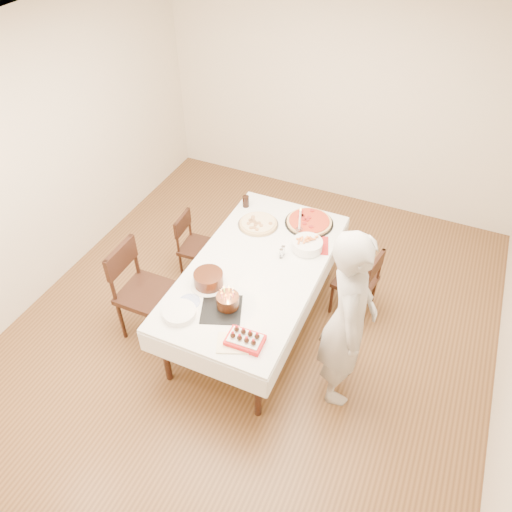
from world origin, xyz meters
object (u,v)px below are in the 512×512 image
at_px(chair_right_savory, 355,282).
at_px(strawberry_box, 245,340).
at_px(person, 348,320).
at_px(birthday_cake, 228,298).
at_px(chair_left_savory, 199,248).
at_px(pizza_white, 258,224).
at_px(taper_candle, 300,221).
at_px(layer_cake, 209,279).
at_px(chair_left_dessert, 147,293).
at_px(cola_glass, 246,201).
at_px(pasta_bowl, 307,245).
at_px(pizza_pepperoni, 309,222).
at_px(dining_table, 256,295).

relative_size(chair_right_savory, strawberry_box, 2.72).
height_order(person, birthday_cake, person).
xyz_separation_m(chair_left_savory, pizza_white, (0.61, 0.18, 0.39)).
bearing_deg(taper_candle, layer_cake, -115.48).
bearing_deg(chair_left_dessert, cola_glass, -107.90).
distance_m(chair_left_dessert, pasta_bowl, 1.57).
height_order(chair_left_savory, chair_left_dessert, chair_left_dessert).
relative_size(chair_left_savory, cola_glass, 6.08).
xyz_separation_m(pizza_pepperoni, taper_candle, (-0.04, -0.19, 0.13)).
bearing_deg(dining_table, pizza_pepperoni, 74.29).
xyz_separation_m(chair_left_dessert, cola_glass, (0.41, 1.31, 0.31)).
height_order(chair_left_dessert, cola_glass, chair_left_dessert).
xyz_separation_m(pizza_white, strawberry_box, (0.51, -1.40, 0.01)).
xyz_separation_m(chair_right_savory, chair_left_dessert, (-1.72, -1.06, 0.10)).
height_order(dining_table, chair_left_dessert, chair_left_dessert).
relative_size(pizza_pepperoni, birthday_cake, 2.55).
relative_size(chair_right_savory, person, 0.46).
bearing_deg(chair_left_savory, taper_candle, -171.39).
relative_size(chair_right_savory, layer_cake, 2.41).
bearing_deg(pizza_pepperoni, pasta_bowl, -73.06).
distance_m(birthday_cake, strawberry_box, 0.42).
relative_size(pasta_bowl, layer_cake, 0.87).
bearing_deg(pizza_pepperoni, cola_glass, 179.53).
distance_m(chair_left_savory, taper_candle, 1.18).
height_order(chair_right_savory, pasta_bowl, pasta_bowl).
height_order(dining_table, taper_candle, taper_candle).
relative_size(person, layer_cake, 5.27).
bearing_deg(birthday_cake, person, 9.18).
xyz_separation_m(chair_left_savory, layer_cake, (0.56, -0.76, 0.43)).
xyz_separation_m(dining_table, chair_right_savory, (0.83, 0.55, 0.02)).
height_order(chair_right_savory, strawberry_box, strawberry_box).
height_order(chair_right_savory, taper_candle, taper_candle).
bearing_deg(chair_left_dessert, pizza_white, -122.19).
xyz_separation_m(pasta_bowl, strawberry_box, (-0.06, -1.25, -0.02)).
distance_m(dining_table, pizza_pepperoni, 0.92).
bearing_deg(pasta_bowl, taper_candle, 128.69).
height_order(chair_left_dessert, person, person).
bearing_deg(pizza_white, strawberry_box, -70.00).
bearing_deg(birthday_cake, chair_left_dessert, 177.73).
bearing_deg(pasta_bowl, layer_cake, -128.16).
distance_m(dining_table, chair_left_savory, 0.92).
xyz_separation_m(dining_table, person, (0.97, -0.38, 0.49)).
xyz_separation_m(person, strawberry_box, (-0.69, -0.45, -0.08)).
distance_m(chair_left_savory, strawberry_box, 1.70).
bearing_deg(chair_left_dessert, layer_cake, -168.69).
xyz_separation_m(chair_left_dessert, layer_cake, (0.61, 0.13, 0.32)).
height_order(chair_left_dessert, pizza_pepperoni, chair_left_dessert).
relative_size(chair_right_savory, pizza_pepperoni, 1.62).
bearing_deg(person, layer_cake, 76.05).
xyz_separation_m(chair_right_savory, pizza_white, (-1.06, 0.02, 0.37)).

